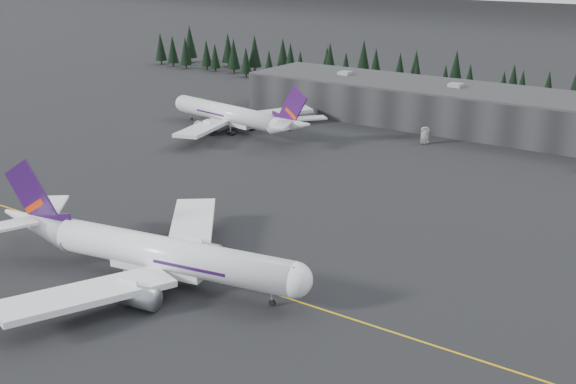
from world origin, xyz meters
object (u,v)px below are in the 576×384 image
Objects in this scene: jet_parked at (238,116)px; terminal at (485,111)px; jet_main at (146,251)px; gse_vehicle_a at (424,142)px.

terminal is at bearing -134.89° from jet_parked.
jet_parked is (-61.18, -44.77, -1.38)m from terminal.
jet_parked is (-52.76, 89.94, -0.21)m from jet_main.
gse_vehicle_a is at bearing -107.92° from terminal.
gse_vehicle_a is (0.30, 109.61, -4.42)m from jet_main.
gse_vehicle_a is (-8.12, -25.11, -5.59)m from terminal.
jet_main is 1.04× the size of jet_parked.
gse_vehicle_a is (53.06, 19.66, -4.21)m from jet_parked.
gse_vehicle_a is at bearing 79.58° from jet_main.
jet_parked is at bearing 177.91° from gse_vehicle_a.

